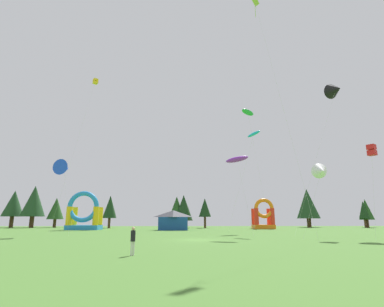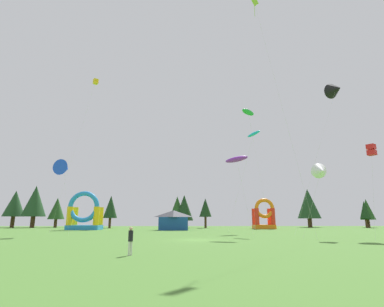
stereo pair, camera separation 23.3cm
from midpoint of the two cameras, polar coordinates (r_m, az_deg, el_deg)
ground_plane at (r=31.02m, az=0.98°, el=-16.53°), size 120.00×120.00×0.00m
kite_cyan_parafoil at (r=46.37m, az=12.10°, el=3.75°), size 4.89×6.02×15.62m
kite_red_box at (r=36.00m, az=31.78°, el=0.60°), size 2.09×1.65×9.76m
kite_lime_diamond at (r=37.75m, az=12.26°, el=26.53°), size 4.99×1.28×26.63m
kite_green_parafoil at (r=60.68m, az=10.99°, el=7.91°), size 5.71×4.49×23.93m
kite_purple_parafoil at (r=35.87m, az=8.88°, el=-1.13°), size 3.05×1.86×9.76m
kite_yellow_box at (r=58.36m, az=-18.21°, el=13.12°), size 4.75×3.77×27.41m
kite_white_delta at (r=35.83m, az=24.05°, el=-3.11°), size 3.52×2.04×8.34m
kite_blue_delta at (r=43.95m, az=-23.56°, el=-2.64°), size 2.74×2.28×10.02m
kite_black_delta at (r=50.48m, az=26.33°, el=11.13°), size 10.06×3.36×22.68m
person_left_edge at (r=18.40m, az=-11.53°, el=-15.91°), size 0.40×0.40×1.64m
inflatable_blue_arch at (r=66.92m, az=13.96°, el=-11.96°), size 4.46×3.51×6.49m
inflatable_orange_dome at (r=63.01m, az=-20.18°, el=-11.26°), size 6.33×4.05×7.51m
festival_tent at (r=57.90m, az=-3.51°, el=-12.86°), size 5.52×3.41×3.74m
tree_row_0 at (r=88.06m, az=-31.24°, el=-8.37°), size 5.16×5.16×9.25m
tree_row_1 at (r=84.10m, az=-28.26°, el=-8.20°), size 5.70×5.70×10.34m
tree_row_2 at (r=83.06m, az=-24.81°, el=-9.74°), size 4.05×4.05×7.41m
tree_row_3 at (r=73.74m, az=-15.51°, el=-10.02°), size 3.27×3.27×7.63m
tree_row_4 at (r=72.55m, az=-2.81°, el=-10.51°), size 3.83×3.83×7.52m
tree_row_5 at (r=71.85m, az=-1.45°, el=-10.55°), size 4.41×4.41×7.83m
tree_row_6 at (r=71.85m, az=2.72°, el=-10.53°), size 2.96×2.96×7.03m
tree_row_7 at (r=83.45m, az=21.84°, el=-9.09°), size 5.81×5.81×9.88m
tree_row_8 at (r=85.56m, az=30.71°, el=-9.46°), size 2.39×2.39×6.46m
tree_row_9 at (r=86.68m, az=31.03°, el=-9.35°), size 3.50×3.50×7.01m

